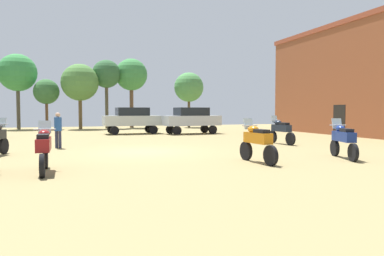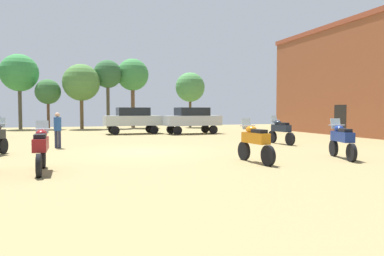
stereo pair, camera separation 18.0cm
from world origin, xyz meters
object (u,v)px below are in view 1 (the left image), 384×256
at_px(person_1, 58,127).
at_px(tree_7, 106,75).
at_px(motorcycle_8, 281,130).
at_px(tree_8, 131,75).
at_px(car_4, 191,118).
at_px(tree_4, 80,83).
at_px(tree_3, 46,92).
at_px(brick_building, 373,79).
at_px(motorcycle_5, 44,147).
at_px(motorcycle_4, 343,139).
at_px(car_2, 132,118).
at_px(motorcycle_7, 257,141).
at_px(tree_2, 18,73).
at_px(tree_5, 189,87).

height_order(person_1, tree_7, tree_7).
bearing_deg(motorcycle_8, tree_8, 97.64).
distance_m(car_4, tree_4, 13.12).
bearing_deg(tree_3, brick_building, -34.33).
bearing_deg(brick_building, person_1, -172.72).
distance_m(brick_building, motorcycle_5, 24.03).
distance_m(motorcycle_5, motorcycle_8, 12.49).
relative_size(motorcycle_4, car_2, 0.49).
distance_m(motorcycle_4, motorcycle_7, 3.53).
distance_m(brick_building, motorcycle_4, 15.61).
bearing_deg(car_2, tree_3, 33.36).
height_order(person_1, tree_8, tree_8).
xyz_separation_m(car_4, tree_8, (-2.73, 11.23, 4.23)).
xyz_separation_m(car_4, person_1, (-9.31, -7.96, -0.19)).
bearing_deg(tree_2, tree_8, -1.61).
bearing_deg(tree_3, person_1, -85.27).
bearing_deg(tree_5, car_2, -130.01).
bearing_deg(tree_2, tree_3, -20.99).
bearing_deg(tree_8, tree_4, -166.58).
bearing_deg(motorcycle_4, motorcycle_8, 97.81).
relative_size(motorcycle_8, tree_7, 0.32).
bearing_deg(motorcycle_5, tree_3, 92.66).
distance_m(brick_building, tree_5, 17.94).
bearing_deg(motorcycle_4, motorcycle_5, -164.03).
relative_size(motorcycle_7, car_2, 0.49).
bearing_deg(tree_5, motorcycle_5, -116.71).
distance_m(person_1, tree_7, 19.50).
bearing_deg(motorcycle_7, tree_4, 96.42).
height_order(motorcycle_4, person_1, person_1).
xyz_separation_m(motorcycle_7, person_1, (-6.55, 7.22, 0.24)).
height_order(motorcycle_4, tree_2, tree_2).
height_order(car_4, tree_8, tree_8).
bearing_deg(motorcycle_7, car_2, 90.28).
distance_m(motorcycle_5, tree_8, 27.42).
xyz_separation_m(motorcycle_5, person_1, (0.18, 6.96, 0.25)).
xyz_separation_m(car_2, tree_2, (-9.11, 10.15, 4.13)).
distance_m(brick_building, car_2, 18.01).
bearing_deg(car_4, motorcycle_7, 164.51).
distance_m(tree_7, tree_8, 2.64).
relative_size(motorcycle_7, tree_4, 0.34).
bearing_deg(brick_building, car_4, 156.94).
height_order(motorcycle_4, motorcycle_5, motorcycle_4).
relative_size(motorcycle_8, tree_4, 0.35).
distance_m(person_1, tree_5, 22.35).
height_order(car_4, person_1, car_4).
height_order(motorcycle_8, tree_3, tree_3).
relative_size(motorcycle_5, tree_2, 0.32).
distance_m(motorcycle_4, tree_3, 28.45).
bearing_deg(tree_3, tree_4, -10.11).
height_order(motorcycle_5, tree_4, tree_4).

